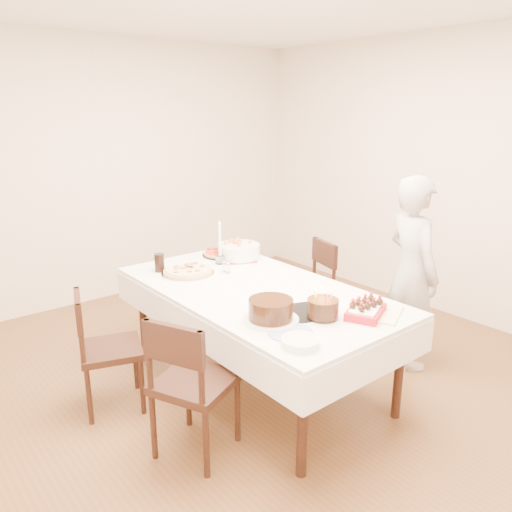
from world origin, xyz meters
TOP-DOWN VIEW (x-y plane):
  - floor at (0.00, 0.00)m, footprint 5.00×5.00m
  - wall_back at (0.00, 2.50)m, footprint 4.50×0.04m
  - wall_right at (2.25, 0.00)m, footprint 0.04×5.00m
  - dining_table at (-0.09, 0.07)m, footprint 1.84×2.41m
  - chair_right_savory at (0.77, 0.43)m, footprint 0.55×0.55m
  - chair_left_savory at (-1.05, 0.45)m, footprint 0.55×0.55m
  - chair_left_dessert at (-0.86, -0.30)m, footprint 0.61×0.61m
  - person at (1.05, -0.44)m, footprint 0.54×0.65m
  - pizza_white at (-0.30, 0.66)m, footprint 0.55×0.55m
  - pizza_pepperoni at (0.20, 0.92)m, footprint 0.41×0.41m
  - red_placemat at (0.24, 0.72)m, footprint 0.35×0.35m
  - pasta_bowl at (0.27, 0.75)m, footprint 0.46×0.46m
  - taper_candle at (0.06, 0.72)m, footprint 0.10×0.10m
  - shaker_pair at (-0.04, 0.48)m, footprint 0.09×0.09m
  - cola_glass at (-0.43, 0.86)m, footprint 0.09×0.09m
  - layer_cake at (-0.37, -0.41)m, footprint 0.46×0.46m
  - cake_board at (-0.14, -0.45)m, footprint 0.40×0.40m
  - birthday_cake at (-0.11, -0.59)m, footprint 0.23×0.23m
  - strawberry_box at (0.13, -0.74)m, footprint 0.35×0.30m
  - box_lid at (0.23, -0.79)m, footprint 0.38×0.32m
  - plate_stack at (-0.47, -0.78)m, footprint 0.28×0.28m
  - china_plate at (-0.41, -0.63)m, footprint 0.28×0.28m

SIDE VIEW (x-z plane):
  - floor at x=0.00m, z-range 0.00..0.00m
  - dining_table at x=-0.09m, z-range 0.00..0.75m
  - chair_left_savory at x=-1.05m, z-range 0.00..0.85m
  - chair_right_savory at x=0.77m, z-range 0.00..0.87m
  - chair_left_dessert at x=-0.86m, z-range 0.00..0.90m
  - red_placemat at x=0.24m, z-range 0.75..0.75m
  - cake_board at x=-0.14m, z-range 0.74..0.76m
  - box_lid at x=0.23m, z-range 0.74..0.76m
  - china_plate at x=-0.41m, z-range 0.75..0.76m
  - person at x=1.05m, z-range 0.00..1.52m
  - pizza_white at x=-0.30m, z-range 0.75..0.79m
  - pizza_pepperoni at x=0.20m, z-range 0.75..0.79m
  - plate_stack at x=-0.47m, z-range 0.75..0.79m
  - strawberry_box at x=0.13m, z-range 0.75..0.82m
  - shaker_pair at x=-0.04m, z-range 0.75..0.85m
  - pasta_bowl at x=0.27m, z-range 0.76..0.87m
  - layer_cake at x=-0.37m, z-range 0.75..0.89m
  - cola_glass at x=-0.43m, z-range 0.75..0.89m
  - birthday_cake at x=-0.11m, z-range 0.76..0.94m
  - taper_candle at x=0.06m, z-range 0.75..1.12m
  - wall_back at x=0.00m, z-range 0.00..2.70m
  - wall_right at x=2.25m, z-range 0.00..2.70m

